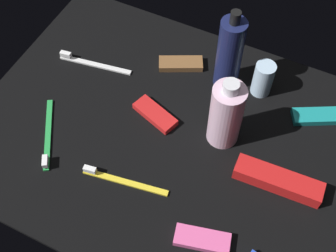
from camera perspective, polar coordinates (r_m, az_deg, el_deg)
name	(u,v)px	position (r cm, az deg, el deg)	size (l,w,h in cm)	color
ground_plane	(168,135)	(98.15, 0.00, -1.16)	(84.00, 64.00, 1.20)	black
lotion_bottle	(229,54)	(99.89, 7.77, 9.03)	(5.64, 5.64, 21.31)	#181E49
bodywash_bottle	(226,114)	(91.35, 7.32, 1.48)	(6.78, 6.78, 17.87)	silver
deodorant_stick	(263,79)	(103.36, 11.91, 5.85)	(4.51, 4.51, 8.53)	silver
toothbrush_white	(91,63)	(110.73, -9.71, 7.90)	(17.96, 4.02, 2.10)	white
toothbrush_yellow	(120,180)	(91.98, -6.09, -6.76)	(17.96, 4.03, 2.10)	yellow
toothbrush_green	(48,137)	(99.82, -14.97, -1.39)	(10.45, 15.96, 2.10)	green
toothpaste_box_red	(278,180)	(92.89, 13.72, -6.70)	(17.60, 4.40, 3.20)	red
snack_bar_teal	(316,116)	(104.52, 18.20, 1.18)	(10.40, 4.00, 1.50)	teal
snack_bar_red	(155,114)	(99.63, -1.64, 1.49)	(10.40, 4.00, 1.50)	red
snack_bar_pink	(202,239)	(86.68, 4.35, -14.09)	(10.40, 4.00, 1.50)	#E55999
snack_bar_brown	(181,64)	(108.78, 1.62, 7.86)	(10.40, 4.00, 1.50)	brown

